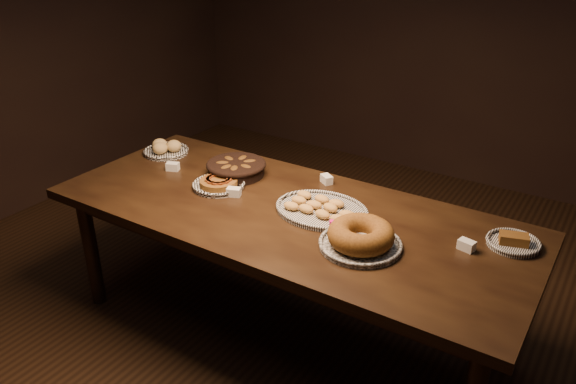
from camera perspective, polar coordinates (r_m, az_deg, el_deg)
The scene contains 9 objects.
ground at distance 3.19m, azimuth -0.13°, elevation -13.80°, with size 5.00×5.00×0.00m, color black.
buffet_table at distance 2.81m, azimuth -0.14°, elevation -3.13°, with size 2.40×1.00×0.75m.
apple_tart_plate at distance 3.02m, azimuth -7.03°, elevation 0.86°, with size 0.28×0.32×0.05m.
madeleine_platter at distance 2.74m, azimuth 3.35°, elevation -1.71°, with size 0.47×0.38×0.05m.
bundt_cake_plate at distance 2.46m, azimuth 7.39°, elevation -4.59°, with size 0.38×0.37×0.11m.
croissant_basket at distance 3.14m, azimuth -5.28°, elevation 2.53°, with size 0.36×0.36×0.08m.
bread_roll_plate at distance 3.51m, azimuth -12.35°, elevation 4.30°, with size 0.27×0.27×0.09m.
loaf_plate at distance 2.66m, azimuth 21.91°, elevation -4.73°, with size 0.23×0.23×0.06m.
tent_cards at distance 2.81m, azimuth 1.53°, elevation -0.86°, with size 1.75×0.50×0.04m.
Camera 1 is at (1.33, -2.06, 2.04)m, focal length 35.00 mm.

